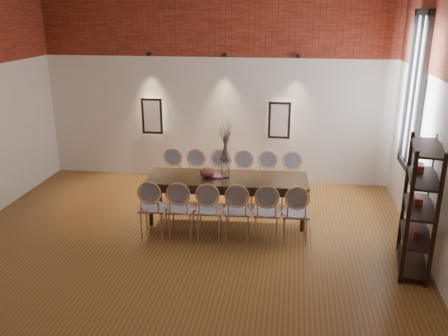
# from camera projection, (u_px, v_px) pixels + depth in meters

# --- Properties ---
(floor) EXTENTS (7.00, 7.00, 0.02)m
(floor) POSITION_uv_depth(u_px,v_px,m) (175.00, 261.00, 6.75)
(floor) COLOR brown
(floor) RESTS_ON ground
(wall_back) EXTENTS (7.00, 0.10, 4.00)m
(wall_back) POSITION_uv_depth(u_px,v_px,m) (215.00, 82.00, 9.44)
(wall_back) COLOR silver
(wall_back) RESTS_ON ground
(wall_front) EXTENTS (7.00, 0.10, 4.00)m
(wall_front) POSITION_uv_depth(u_px,v_px,m) (18.00, 260.00, 2.78)
(wall_front) COLOR silver
(wall_front) RESTS_ON ground
(brick_band_back) EXTENTS (7.00, 0.02, 1.50)m
(brick_band_back) POSITION_uv_depth(u_px,v_px,m) (214.00, 17.00, 8.97)
(brick_band_back) COLOR maroon
(brick_band_back) RESTS_ON ground
(niche_left) EXTENTS (0.36, 0.06, 0.66)m
(niche_left) POSITION_uv_depth(u_px,v_px,m) (152.00, 116.00, 9.75)
(niche_left) COLOR #FFEAC6
(niche_left) RESTS_ON wall_back
(niche_right) EXTENTS (0.36, 0.06, 0.66)m
(niche_right) POSITION_uv_depth(u_px,v_px,m) (279.00, 120.00, 9.39)
(niche_right) COLOR #FFEAC6
(niche_right) RESTS_ON wall_back
(spot_fixture_left) EXTENTS (0.08, 0.10, 0.08)m
(spot_fixture_left) POSITION_uv_depth(u_px,v_px,m) (149.00, 54.00, 9.32)
(spot_fixture_left) COLOR black
(spot_fixture_left) RESTS_ON wall_back
(spot_fixture_mid) EXTENTS (0.08, 0.10, 0.08)m
(spot_fixture_mid) POSITION_uv_depth(u_px,v_px,m) (224.00, 55.00, 9.11)
(spot_fixture_mid) COLOR black
(spot_fixture_mid) RESTS_ON wall_back
(spot_fixture_right) EXTENTS (0.08, 0.10, 0.08)m
(spot_fixture_right) POSITION_uv_depth(u_px,v_px,m) (298.00, 56.00, 8.92)
(spot_fixture_right) COLOR black
(spot_fixture_right) RESTS_ON wall_back
(window_glass) EXTENTS (0.02, 0.78, 2.38)m
(window_glass) POSITION_uv_depth(u_px,v_px,m) (416.00, 92.00, 7.46)
(window_glass) COLOR silver
(window_glass) RESTS_ON wall_right
(window_frame) EXTENTS (0.08, 0.90, 2.50)m
(window_frame) POSITION_uv_depth(u_px,v_px,m) (414.00, 92.00, 7.46)
(window_frame) COLOR black
(window_frame) RESTS_ON wall_right
(window_mullion) EXTENTS (0.06, 0.06, 2.40)m
(window_mullion) POSITION_uv_depth(u_px,v_px,m) (414.00, 92.00, 7.46)
(window_mullion) COLOR black
(window_mullion) RESTS_ON wall_right
(dining_table) EXTENTS (2.67, 0.98, 0.75)m
(dining_table) POSITION_uv_depth(u_px,v_px,m) (227.00, 199.00, 7.94)
(dining_table) COLOR black
(dining_table) RESTS_ON floor
(chair_near_a) EXTENTS (0.46, 0.46, 0.94)m
(chair_near_a) POSITION_uv_depth(u_px,v_px,m) (153.00, 207.00, 7.35)
(chair_near_a) COLOR tan
(chair_near_a) RESTS_ON floor
(chair_near_b) EXTENTS (0.46, 0.46, 0.94)m
(chair_near_b) POSITION_uv_depth(u_px,v_px,m) (181.00, 209.00, 7.31)
(chair_near_b) COLOR tan
(chair_near_b) RESTS_ON floor
(chair_near_c) EXTENTS (0.46, 0.46, 0.94)m
(chair_near_c) POSITION_uv_depth(u_px,v_px,m) (209.00, 210.00, 7.27)
(chair_near_c) COLOR tan
(chair_near_c) RESTS_ON floor
(chair_near_d) EXTENTS (0.46, 0.46, 0.94)m
(chair_near_d) POSITION_uv_depth(u_px,v_px,m) (238.00, 211.00, 7.23)
(chair_near_d) COLOR tan
(chair_near_d) RESTS_ON floor
(chair_near_e) EXTENTS (0.46, 0.46, 0.94)m
(chair_near_e) POSITION_uv_depth(u_px,v_px,m) (267.00, 212.00, 7.19)
(chair_near_e) COLOR tan
(chair_near_e) RESTS_ON floor
(chair_near_f) EXTENTS (0.46, 0.46, 0.94)m
(chair_near_f) POSITION_uv_depth(u_px,v_px,m) (296.00, 213.00, 7.15)
(chair_near_f) COLOR tan
(chair_near_f) RESTS_ON floor
(chair_far_a) EXTENTS (0.46, 0.46, 0.94)m
(chair_far_a) POSITION_uv_depth(u_px,v_px,m) (171.00, 177.00, 8.67)
(chair_far_a) COLOR tan
(chair_far_a) RESTS_ON floor
(chair_far_b) EXTENTS (0.46, 0.46, 0.94)m
(chair_far_b) POSITION_uv_depth(u_px,v_px,m) (195.00, 178.00, 8.63)
(chair_far_b) COLOR tan
(chair_far_b) RESTS_ON floor
(chair_far_c) EXTENTS (0.46, 0.46, 0.94)m
(chair_far_c) POSITION_uv_depth(u_px,v_px,m) (219.00, 179.00, 8.60)
(chair_far_c) COLOR tan
(chair_far_c) RESTS_ON floor
(chair_far_d) EXTENTS (0.46, 0.46, 0.94)m
(chair_far_d) POSITION_uv_depth(u_px,v_px,m) (243.00, 179.00, 8.56)
(chair_far_d) COLOR tan
(chair_far_d) RESTS_ON floor
(chair_far_e) EXTENTS (0.46, 0.46, 0.94)m
(chair_far_e) POSITION_uv_depth(u_px,v_px,m) (267.00, 180.00, 8.52)
(chair_far_e) COLOR tan
(chair_far_e) RESTS_ON floor
(chair_far_f) EXTENTS (0.46, 0.46, 0.94)m
(chair_far_f) POSITION_uv_depth(u_px,v_px,m) (292.00, 181.00, 8.48)
(chair_far_f) COLOR tan
(chair_far_f) RESTS_ON floor
(vase) EXTENTS (0.14, 0.14, 0.30)m
(vase) POSITION_uv_depth(u_px,v_px,m) (225.00, 169.00, 7.78)
(vase) COLOR silver
(vase) RESTS_ON dining_table
(dried_branches) EXTENTS (0.50, 0.50, 0.70)m
(dried_branches) POSITION_uv_depth(u_px,v_px,m) (225.00, 142.00, 7.63)
(dried_branches) COLOR #4B382D
(dried_branches) RESTS_ON vase
(bowl) EXTENTS (0.24, 0.24, 0.18)m
(bowl) POSITION_uv_depth(u_px,v_px,m) (207.00, 173.00, 7.78)
(bowl) COLOR #583120
(bowl) RESTS_ON dining_table
(book) EXTENTS (0.27, 0.19, 0.03)m
(book) POSITION_uv_depth(u_px,v_px,m) (215.00, 177.00, 7.83)
(book) COLOR #9A1F80
(book) RESTS_ON dining_table
(shelving_rack) EXTENTS (0.54, 1.05, 1.80)m
(shelving_rack) POSITION_uv_depth(u_px,v_px,m) (419.00, 207.00, 6.29)
(shelving_rack) COLOR black
(shelving_rack) RESTS_ON floor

